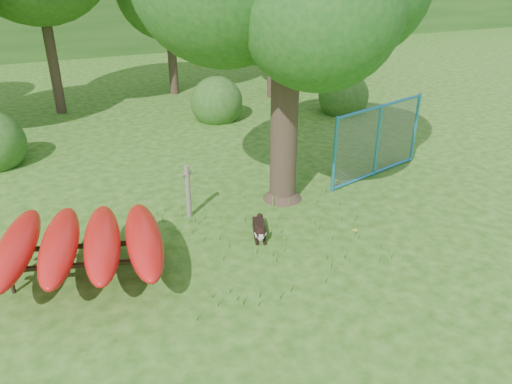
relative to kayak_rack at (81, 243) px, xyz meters
name	(u,v)px	position (x,y,z in m)	size (l,w,h in m)	color
ground	(271,267)	(3.24, -1.01, -0.73)	(80.00, 80.00, 0.00)	#255210
wooden_post	(188,190)	(2.37, 1.51, -0.07)	(0.33, 0.18, 1.23)	#6D6351
kayak_rack	(81,243)	(0.00, 0.00, 0.00)	(3.16, 3.40, 0.95)	black
husky_dog	(260,229)	(3.48, 0.11, -0.57)	(0.50, 0.95, 0.45)	black
fence_section	(378,141)	(7.52, 1.82, 0.24)	(3.18, 0.97, 3.20)	#2886BC
wildflower_clump	(355,231)	(5.29, -0.70, -0.57)	(0.09, 0.08, 0.20)	#50912F
shrub_right	(342,112)	(9.74, 6.99, -0.73)	(1.80, 1.80, 1.80)	#25511A
shrub_mid	(217,119)	(5.24, 7.99, -0.73)	(1.80, 1.80, 1.80)	#25511A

